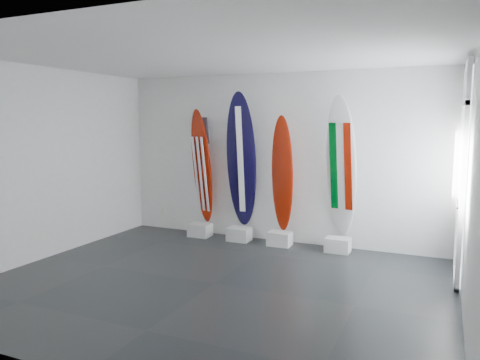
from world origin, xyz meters
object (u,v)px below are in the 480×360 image
at_px(surfboard_swiss, 282,174).
at_px(surfboard_italy, 341,167).
at_px(surfboard_usa, 202,167).
at_px(surfboard_navy, 241,160).

height_order(surfboard_swiss, surfboard_italy, surfboard_italy).
xyz_separation_m(surfboard_usa, surfboard_swiss, (1.59, 0.00, -0.06)).
bearing_deg(surfboard_navy, surfboard_italy, -4.17).
distance_m(surfboard_usa, surfboard_italy, 2.61).
distance_m(surfboard_usa, surfboard_swiss, 1.59).
height_order(surfboard_navy, surfboard_italy, surfboard_navy).
bearing_deg(surfboard_navy, surfboard_usa, 175.83).
bearing_deg(surfboard_swiss, surfboard_italy, 17.79).
bearing_deg(surfboard_navy, surfboard_swiss, -4.17).
bearing_deg(surfboard_usa, surfboard_navy, 18.49).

